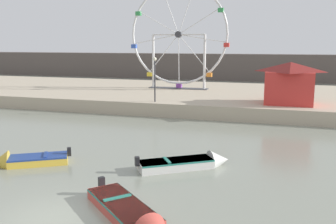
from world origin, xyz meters
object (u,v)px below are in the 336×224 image
Objects in this scene: motorboat_pale_grey at (191,163)px; ferris_wheel_white_frame at (179,36)px; promenade_lamp_near at (155,73)px; motorboat_mustard_yellow at (25,160)px; carnival_booth_red_striped at (290,82)px; motorboat_faded_red at (135,218)px.

ferris_wheel_white_frame is at bearing 73.03° from motorboat_pale_grey.
motorboat_mustard_yellow is at bearing -96.92° from promenade_lamp_near.
ferris_wheel_white_frame is 10.47m from promenade_lamp_near.
motorboat_mustard_yellow is at bearing -124.95° from carnival_booth_red_striped.
motorboat_pale_grey is 1.05× the size of carnival_booth_red_striped.
promenade_lamp_near is at bearing -128.42° from motorboat_mustard_yellow.
motorboat_pale_grey is at bearing -105.36° from carnival_booth_red_striped.
ferris_wheel_white_frame is at bearing -124.09° from motorboat_mustard_yellow.
motorboat_mustard_yellow is 0.83× the size of motorboat_pale_grey.
carnival_booth_red_striped is (4.68, 15.16, 2.71)m from motorboat_pale_grey.
motorboat_mustard_yellow is at bearing 160.25° from motorboat_pale_grey.
motorboat_faded_red is (7.85, -4.37, -0.01)m from motorboat_mustard_yellow.
motorboat_mustard_yellow is 0.99× the size of promenade_lamp_near.
motorboat_pale_grey is 16.09m from carnival_booth_red_striped.
promenade_lamp_near is (-6.03, 19.43, 3.45)m from motorboat_faded_red.
carnival_booth_red_striped reaches higher than motorboat_pale_grey.
carnival_booth_red_striped is 11.31m from promenade_lamp_near.
promenade_lamp_near reaches higher than carnival_booth_red_striped.
motorboat_mustard_yellow is 8.99m from motorboat_faded_red.
motorboat_faded_red reaches higher than motorboat_mustard_yellow.
carnival_booth_red_striped is (11.76, -7.73, -3.92)m from ferris_wheel_white_frame.
ferris_wheel_white_frame is (-6.72, 29.37, 6.67)m from motorboat_faded_red.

